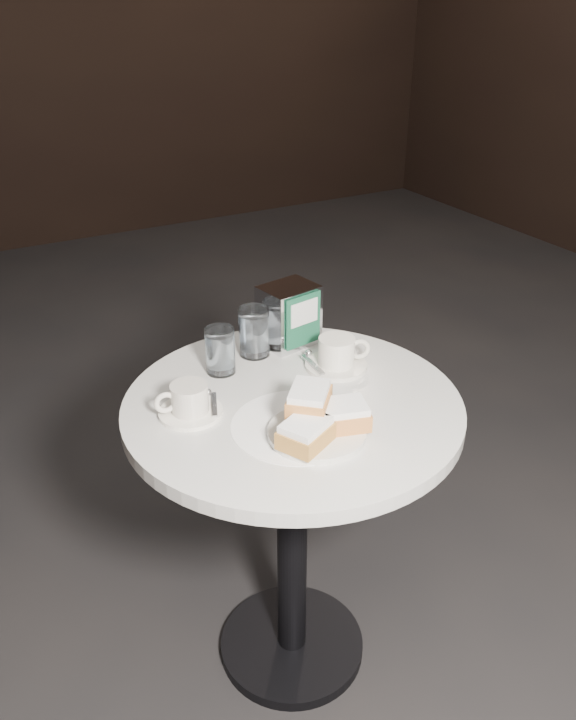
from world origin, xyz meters
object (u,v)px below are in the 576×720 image
at_px(cafe_table, 292,477).
at_px(napkin_dispenser, 289,315).
at_px(coffee_cup_left, 189,402).
at_px(coffee_cup_right, 337,355).
at_px(water_glass_right, 254,333).
at_px(water_glass_left, 220,351).
at_px(beignet_plate, 319,421).

relative_size(cafe_table, napkin_dispenser, 5.15).
relative_size(coffee_cup_left, napkin_dispenser, 0.99).
bearing_deg(coffee_cup_right, water_glass_right, 151.27).
xyz_separation_m(coffee_cup_left, water_glass_left, (0.13, 0.13, 0.02)).
bearing_deg(water_glass_right, beignet_plate, -96.89).
relative_size(coffee_cup_right, napkin_dispenser, 1.22).
bearing_deg(coffee_cup_right, cafe_table, -135.11).
xyz_separation_m(cafe_table, water_glass_right, (0.02, 0.22, 0.25)).
bearing_deg(coffee_cup_left, water_glass_right, 43.30).
xyz_separation_m(beignet_plate, coffee_cup_left, (-0.18, 0.19, -0.00)).
bearing_deg(coffee_cup_left, water_glass_left, 52.77).
height_order(coffee_cup_left, water_glass_right, water_glass_right).
relative_size(coffee_cup_left, water_glass_right, 1.25).
bearing_deg(water_glass_right, coffee_cup_right, -47.53).
bearing_deg(cafe_table, coffee_cup_left, 165.42).
relative_size(coffee_cup_right, water_glass_left, 1.69).
distance_m(coffee_cup_left, water_glass_right, 0.28).
bearing_deg(water_glass_right, cafe_table, -95.82).
relative_size(beignet_plate, coffee_cup_right, 1.21).
xyz_separation_m(coffee_cup_left, water_glass_right, (0.23, 0.17, 0.03)).
bearing_deg(coffee_cup_right, beignet_plate, -110.82).
distance_m(beignet_plate, napkin_dispenser, 0.39).
bearing_deg(water_glass_left, water_glass_right, 20.54).
distance_m(beignet_plate, water_glass_right, 0.36).
height_order(coffee_cup_right, napkin_dispenser, napkin_dispenser).
height_order(coffee_cup_right, water_glass_left, water_glass_left).
relative_size(beignet_plate, water_glass_left, 2.04).
bearing_deg(water_glass_left, napkin_dispenser, 13.77).
height_order(beignet_plate, napkin_dispenser, napkin_dispenser).
bearing_deg(water_glass_left, cafe_table, -66.47).
distance_m(cafe_table, beignet_plate, 0.27).
height_order(beignet_plate, coffee_cup_right, beignet_plate).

